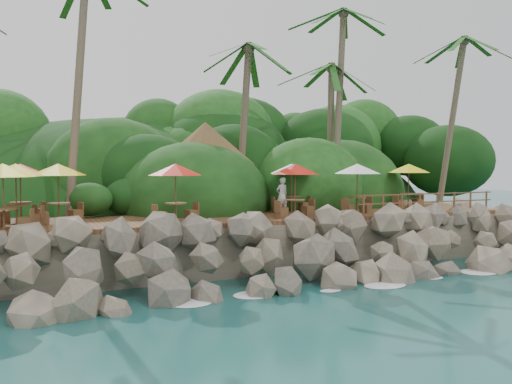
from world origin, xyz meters
name	(u,v)px	position (x,y,z in m)	size (l,w,h in m)	color
ground	(322,292)	(0.00, 0.00, 0.00)	(140.00, 140.00, 0.00)	#19514F
land_base	(193,221)	(0.00, 16.00, 1.05)	(32.00, 25.20, 2.10)	gray
jungle_hill	(165,225)	(0.00, 23.50, 0.00)	(44.80, 28.00, 15.40)	#143811
seawall	(296,253)	(0.00, 2.00, 1.15)	(29.00, 4.00, 2.30)	gray
terrace	(256,217)	(0.00, 6.00, 2.20)	(26.00, 5.00, 0.20)	brown
jungle_foliage	(198,239)	(0.00, 15.00, 0.00)	(44.00, 16.00, 12.00)	#143811
foam_line	(318,289)	(0.00, 0.30, 0.03)	(25.20, 0.80, 0.06)	white
palms	(255,22)	(1.21, 8.89, 12.06)	(32.85, 6.92, 13.01)	brown
palapa	(205,143)	(-1.25, 9.68, 5.79)	(5.18, 5.18, 4.60)	brown
dining_clusters	(198,173)	(-2.93, 5.65, 4.31)	(22.13, 5.44, 2.42)	brown
railing	(429,201)	(8.25, 3.65, 2.91)	(8.30, 0.10, 1.00)	brown
waiter	(282,195)	(1.66, 6.58, 3.18)	(0.64, 0.42, 1.76)	white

